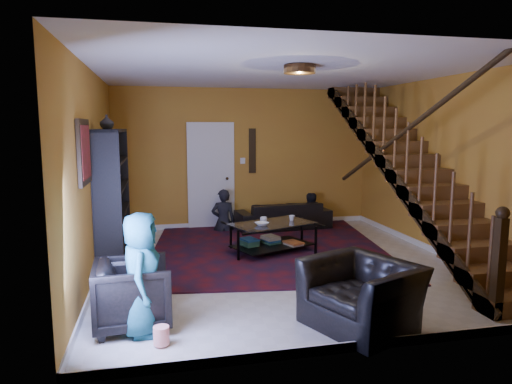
% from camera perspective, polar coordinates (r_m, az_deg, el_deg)
% --- Properties ---
extents(floor, '(5.50, 5.50, 0.00)m').
position_cam_1_polar(floor, '(6.91, 3.09, -8.96)').
color(floor, beige).
rests_on(floor, ground).
extents(room, '(5.50, 5.50, 5.50)m').
position_cam_1_polar(room, '(7.96, -8.87, -6.38)').
color(room, '#B48328').
rests_on(room, ground).
extents(staircase, '(0.95, 5.02, 3.18)m').
position_cam_1_polar(staircase, '(7.49, 19.04, 2.85)').
color(staircase, brown).
rests_on(staircase, floor).
extents(bookshelf, '(0.35, 1.80, 2.00)m').
position_cam_1_polar(bookshelf, '(7.07, -17.37, -0.91)').
color(bookshelf, black).
rests_on(bookshelf, floor).
extents(door, '(0.82, 0.05, 2.05)m').
position_cam_1_polar(door, '(9.20, -5.64, 1.82)').
color(door, silver).
rests_on(door, floor).
extents(framed_picture, '(0.04, 0.74, 0.74)m').
position_cam_1_polar(framed_picture, '(5.52, -20.71, 4.70)').
color(framed_picture, maroon).
rests_on(framed_picture, room).
extents(wall_hanging, '(0.14, 0.03, 0.90)m').
position_cam_1_polar(wall_hanging, '(9.31, -0.47, 5.17)').
color(wall_hanging, black).
rests_on(wall_hanging, room).
extents(ceiling_fixture, '(0.40, 0.40, 0.10)m').
position_cam_1_polar(ceiling_fixture, '(5.88, 5.47, 15.03)').
color(ceiling_fixture, '#3F2814').
rests_on(ceiling_fixture, room).
extents(rug, '(4.33, 4.79, 0.02)m').
position_cam_1_polar(rug, '(7.88, 1.32, -6.72)').
color(rug, '#480D12').
rests_on(rug, floor).
extents(sofa, '(1.92, 0.88, 0.54)m').
position_cam_1_polar(sofa, '(9.18, 3.39, -2.93)').
color(sofa, black).
rests_on(sofa, floor).
extents(armchair_left, '(0.80, 0.78, 0.69)m').
position_cam_1_polar(armchair_left, '(4.92, -15.14, -12.19)').
color(armchair_left, black).
rests_on(armchair_left, floor).
extents(armchair_right, '(1.26, 1.32, 0.68)m').
position_cam_1_polar(armchair_right, '(4.88, 13.04, -12.37)').
color(armchair_right, black).
rests_on(armchair_right, floor).
extents(person_adult_a, '(0.49, 0.34, 1.28)m').
position_cam_1_polar(person_adult_a, '(8.99, -4.09, -3.69)').
color(person_adult_a, black).
rests_on(person_adult_a, sofa).
extents(person_adult_b, '(0.57, 0.45, 1.15)m').
position_cam_1_polar(person_adult_b, '(9.42, 6.71, -3.58)').
color(person_adult_b, black).
rests_on(person_adult_b, sofa).
extents(person_child, '(0.43, 0.63, 1.23)m').
position_cam_1_polar(person_child, '(4.64, -14.12, -9.93)').
color(person_child, '#1C556A').
rests_on(person_child, armchair_left).
extents(coffee_table, '(1.49, 1.19, 0.50)m').
position_cam_1_polar(coffee_table, '(7.41, 2.03, -5.46)').
color(coffee_table, black).
rests_on(coffee_table, floor).
extents(cup_a, '(0.12, 0.12, 0.09)m').
position_cam_1_polar(cup_a, '(7.41, 0.95, -3.47)').
color(cup_a, '#999999').
rests_on(cup_a, coffee_table).
extents(cup_b, '(0.12, 0.12, 0.09)m').
position_cam_1_polar(cup_b, '(7.58, 4.48, -3.25)').
color(cup_b, '#999999').
rests_on(cup_b, coffee_table).
extents(bowl, '(0.27, 0.27, 0.05)m').
position_cam_1_polar(bowl, '(7.18, 0.73, -4.00)').
color(bowl, '#999999').
rests_on(bowl, coffee_table).
extents(vase, '(0.18, 0.18, 0.19)m').
position_cam_1_polar(vase, '(6.49, -18.16, 8.31)').
color(vase, '#999999').
rests_on(vase, bookshelf).
extents(popcorn_bucket, '(0.19, 0.19, 0.17)m').
position_cam_1_polar(popcorn_bucket, '(4.54, -11.75, -17.14)').
color(popcorn_bucket, red).
rests_on(popcorn_bucket, rug).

